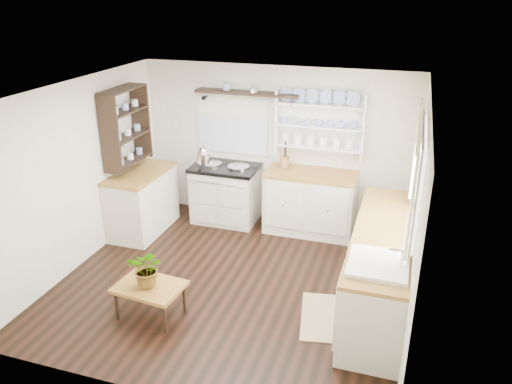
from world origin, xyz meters
TOP-DOWN VIEW (x-y plane):
  - floor at (0.00, 0.00)m, footprint 4.00×3.80m
  - wall_back at (0.00, 1.90)m, footprint 4.00×0.02m
  - wall_right at (2.00, 0.00)m, footprint 0.02×3.80m
  - wall_left at (-2.00, 0.00)m, footprint 0.02×3.80m
  - ceiling at (0.00, 0.00)m, footprint 4.00×3.80m
  - window at (1.95, 0.15)m, footprint 0.08×1.55m
  - aga_cooker at (-0.68, 1.57)m, footprint 0.97×0.68m
  - back_cabinets at (0.60, 1.60)m, footprint 1.27×0.63m
  - right_cabinets at (1.70, 0.10)m, footprint 0.62×2.43m
  - belfast_sink at (1.70, -0.65)m, footprint 0.55×0.60m
  - left_cabinets at (-1.70, 0.90)m, footprint 0.62×1.13m
  - plate_rack at (0.65, 1.86)m, footprint 1.20×0.22m
  - high_shelf at (-0.40, 1.78)m, footprint 1.50×0.29m
  - left_shelving at (-1.84, 0.90)m, footprint 0.28×0.80m
  - kettle at (-0.96, 1.45)m, footprint 0.19×0.19m
  - utensil_crock at (0.19, 1.68)m, footprint 0.13×0.13m
  - center_table at (-0.61, -0.89)m, footprint 0.74×0.56m
  - potted_plant at (-0.61, -0.89)m, footprint 0.38×0.33m
  - floor_rug at (1.22, -0.37)m, footprint 0.69×0.93m

SIDE VIEW (x-z plane):
  - floor at x=0.00m, z-range -0.01..0.01m
  - floor_rug at x=1.22m, z-range 0.00..0.02m
  - center_table at x=-0.61m, z-range 0.14..0.52m
  - aga_cooker at x=-0.68m, z-range -0.01..0.89m
  - right_cabinets at x=1.70m, z-range 0.01..0.91m
  - left_cabinets at x=-1.70m, z-range 0.01..0.91m
  - back_cabinets at x=0.60m, z-range 0.01..0.91m
  - potted_plant at x=-0.61m, z-range 0.38..0.80m
  - belfast_sink at x=1.70m, z-range 0.58..1.03m
  - utensil_crock at x=0.19m, z-range 0.91..1.07m
  - kettle at x=-0.96m, z-range 0.93..1.17m
  - wall_back at x=0.00m, z-range 0.00..2.30m
  - wall_right at x=2.00m, z-range 0.00..2.30m
  - wall_left at x=-2.00m, z-range 0.00..2.30m
  - left_shelving at x=-1.84m, z-range 1.02..2.08m
  - plate_rack at x=0.65m, z-range 1.11..2.01m
  - window at x=1.95m, z-range 0.95..2.17m
  - high_shelf at x=-0.40m, z-range 1.83..1.99m
  - ceiling at x=0.00m, z-range 2.29..2.30m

